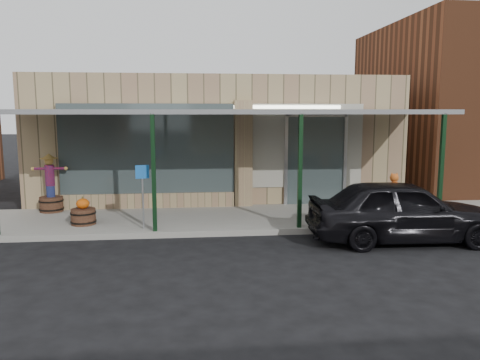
{
  "coord_description": "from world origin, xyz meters",
  "views": [
    {
      "loc": [
        -0.87,
        -9.18,
        3.04
      ],
      "look_at": [
        0.34,
        2.6,
        1.32
      ],
      "focal_mm": 35.0,
      "sensor_mm": 36.0,
      "label": 1
    }
  ],
  "objects": [
    {
      "name": "handicap_sign",
      "position": [
        -2.1,
        2.4,
        1.18
      ],
      "size": [
        0.33,
        0.1,
        1.6
      ],
      "rotation": [
        0.0,
        0.0,
        0.23
      ],
      "color": "gray",
      "rests_on": "sidewalk"
    },
    {
      "name": "block_buildings_near",
      "position": [
        2.01,
        9.2,
        3.77
      ],
      "size": [
        61.0,
        8.0,
        8.0
      ],
      "color": "brown",
      "rests_on": "ground"
    },
    {
      "name": "parked_sedan",
      "position": [
        4.03,
        1.14,
        0.75
      ],
      "size": [
        4.46,
        1.99,
        1.54
      ],
      "rotation": [
        0.0,
        0.0,
        1.53
      ],
      "color": "black",
      "rests_on": "ground"
    },
    {
      "name": "sidewalk",
      "position": [
        0.0,
        3.6,
        0.07
      ],
      "size": [
        40.0,
        3.2,
        0.15
      ],
      "primitive_type": "cube",
      "color": "gray",
      "rests_on": "ground"
    },
    {
      "name": "storefront",
      "position": [
        -0.0,
        8.16,
        2.09
      ],
      "size": [
        12.0,
        6.25,
        4.2
      ],
      "color": "tan",
      "rests_on": "ground"
    },
    {
      "name": "ground",
      "position": [
        0.0,
        0.0,
        0.0
      ],
      "size": [
        120.0,
        120.0,
        0.0
      ],
      "primitive_type": "plane",
      "color": "black",
      "rests_on": "ground"
    },
    {
      "name": "awning",
      "position": [
        0.0,
        3.56,
        3.01
      ],
      "size": [
        12.0,
        3.0,
        3.04
      ],
      "color": "slate",
      "rests_on": "ground"
    },
    {
      "name": "barrel_pumpkin",
      "position": [
        -3.71,
        3.04,
        0.41
      ],
      "size": [
        0.82,
        0.82,
        0.73
      ],
      "rotation": [
        0.0,
        0.0,
        -0.44
      ],
      "color": "#543621",
      "rests_on": "sidewalk"
    },
    {
      "name": "barrel_scarecrow",
      "position": [
        -5.0,
        4.77,
        0.73
      ],
      "size": [
        1.0,
        0.86,
        1.71
      ],
      "rotation": [
        0.0,
        0.0,
        0.39
      ],
      "color": "#543621",
      "rests_on": "sidewalk"
    }
  ]
}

